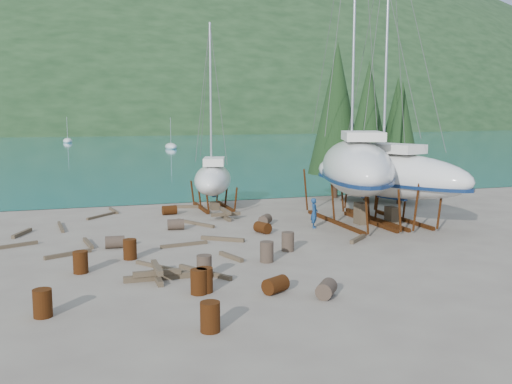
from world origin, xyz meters
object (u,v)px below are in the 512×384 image
object	(u,v)px
large_sailboat_near	(356,166)
worker	(314,213)
large_sailboat_far	(388,174)
small_sailboat_shore	(213,179)

from	to	relation	value
large_sailboat_near	worker	size ratio (longest dim) A/B	12.38
large_sailboat_far	small_sailboat_shore	world-z (taller)	large_sailboat_far
large_sailboat_near	small_sailboat_shore	bearing A→B (deg)	154.69
large_sailboat_near	small_sailboat_shore	distance (m)	9.98
small_sailboat_shore	large_sailboat_near	bearing A→B (deg)	-30.59
large_sailboat_far	worker	bearing A→B (deg)	162.94
large_sailboat_far	worker	xyz separation A→B (m)	(-4.67, -0.20, -2.00)
worker	small_sailboat_shore	bearing A→B (deg)	48.94
large_sailboat_near	worker	distance (m)	3.93
worker	large_sailboat_near	bearing A→B (deg)	-50.66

